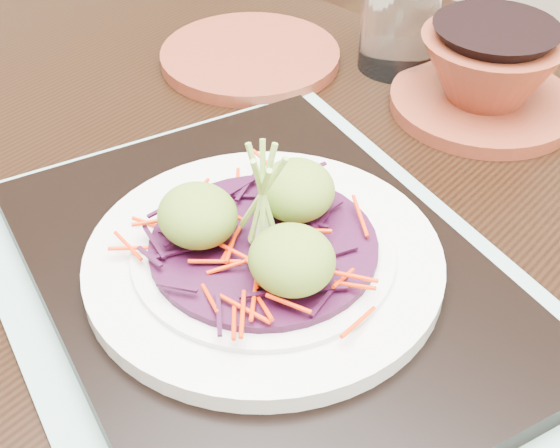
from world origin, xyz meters
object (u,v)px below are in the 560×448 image
Objects in this scene: water_glass at (400,16)px; terracotta_bowl_set at (487,78)px; white_plate at (264,259)px; terracotta_side_plate at (250,56)px; dining_table at (289,343)px; serving_tray at (264,277)px.

water_glass is 0.12m from terracotta_bowl_set.
water_glass reaches higher than terracotta_bowl_set.
white_plate is 0.37m from water_glass.
terracotta_bowl_set is at bearing 85.45° from white_plate.
white_plate is at bearing -94.55° from terracotta_bowl_set.
terracotta_bowl_set reaches higher than terracotta_side_plate.
terracotta_bowl_set is (0.24, 0.05, 0.03)m from terracotta_side_plate.
water_glass is at bearing 166.30° from terracotta_bowl_set.
water_glass reaches higher than dining_table.
serving_tray is at bearing -94.55° from terracotta_bowl_set.
serving_tray is (0.00, -0.04, 0.11)m from dining_table.
serving_tray is 1.54× the size of white_plate.
terracotta_bowl_set reaches higher than serving_tray.
white_plate is at bearing -51.49° from terracotta_side_plate.
white_plate is at bearing -76.43° from water_glass.
terracotta_side_plate is at bearing -167.34° from terracotta_bowl_set.
terracotta_bowl_set is (0.11, -0.03, -0.02)m from water_glass.
water_glass is at bearing 103.57° from white_plate.
dining_table is at bearing 120.08° from serving_tray.
dining_table is 3.15× the size of serving_tray.
water_glass reaches higher than serving_tray.
white_plate is at bearing -79.56° from dining_table.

